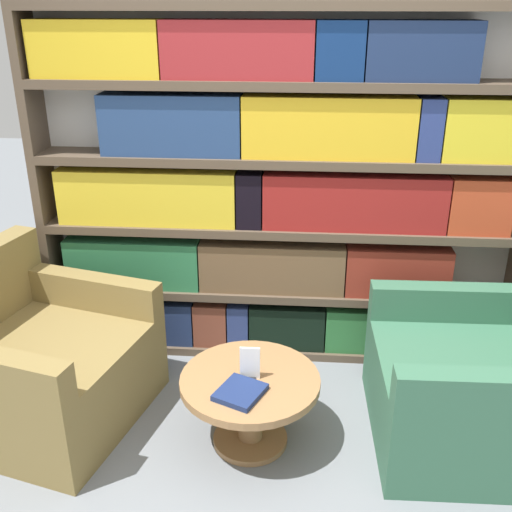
% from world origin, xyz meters
% --- Properties ---
extents(ground_plane, '(14.00, 14.00, 0.00)m').
position_xyz_m(ground_plane, '(0.00, 0.00, 0.00)').
color(ground_plane, slate).
extents(bookshelf, '(2.83, 0.30, 2.06)m').
position_xyz_m(bookshelf, '(-0.01, 1.22, 1.02)').
color(bookshelf, silver).
rests_on(bookshelf, ground_plane).
extents(armchair_left, '(1.13, 1.14, 0.86)m').
position_xyz_m(armchair_left, '(-1.22, 0.46, 0.30)').
color(armchair_left, olive).
rests_on(armchair_left, ground_plane).
extents(armchair_right, '(0.94, 0.95, 0.86)m').
position_xyz_m(armchair_right, '(1.02, 0.45, 0.30)').
color(armchair_right, '#336047').
rests_on(armchair_right, ground_plane).
extents(coffee_table, '(0.68, 0.68, 0.38)m').
position_xyz_m(coffee_table, '(-0.10, 0.31, 0.28)').
color(coffee_table, olive).
rests_on(coffee_table, ground_plane).
extents(table_sign, '(0.10, 0.06, 0.17)m').
position_xyz_m(table_sign, '(-0.10, 0.31, 0.46)').
color(table_sign, black).
rests_on(table_sign, coffee_table).
extents(stray_book, '(0.26, 0.27, 0.03)m').
position_xyz_m(stray_book, '(-0.14, 0.17, 0.40)').
color(stray_book, navy).
rests_on(stray_book, coffee_table).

